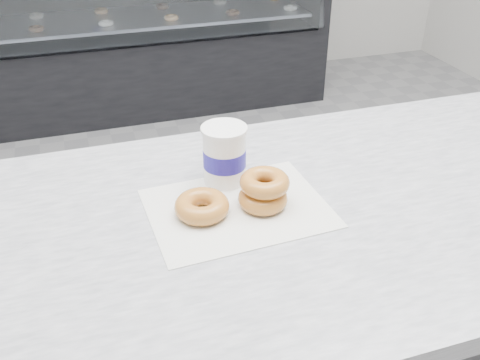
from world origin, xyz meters
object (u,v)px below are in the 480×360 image
object	(u,v)px
donut_single	(202,206)
donut_stack	(264,190)
counter	(306,357)
coffee_cup	(224,154)
display_case	(137,31)

from	to	relation	value
donut_single	donut_stack	xyz separation A→B (m)	(0.12, -0.01, 0.02)
counter	donut_stack	bearing A→B (deg)	166.44
coffee_cup	display_case	bearing A→B (deg)	86.43
donut_stack	coffee_cup	xyz separation A→B (m)	(-0.05, 0.11, 0.03)
display_case	donut_stack	xyz separation A→B (m)	(-0.11, -2.69, 0.44)
display_case	donut_single	world-z (taller)	display_case
donut_single	coffee_cup	xyz separation A→B (m)	(0.08, 0.10, 0.04)
counter	donut_single	size ratio (longest dim) A/B	29.13
counter	display_case	xyz separation A→B (m)	(0.00, 2.72, 0.04)
coffee_cup	counter	bearing A→B (deg)	-41.28
display_case	coffee_cup	xyz separation A→B (m)	(-0.16, -2.58, 0.47)
coffee_cup	donut_single	bearing A→B (deg)	-126.12
donut_single	coffee_cup	size ratio (longest dim) A/B	0.84
display_case	coffee_cup	bearing A→B (deg)	-93.49
counter	display_case	bearing A→B (deg)	90.00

